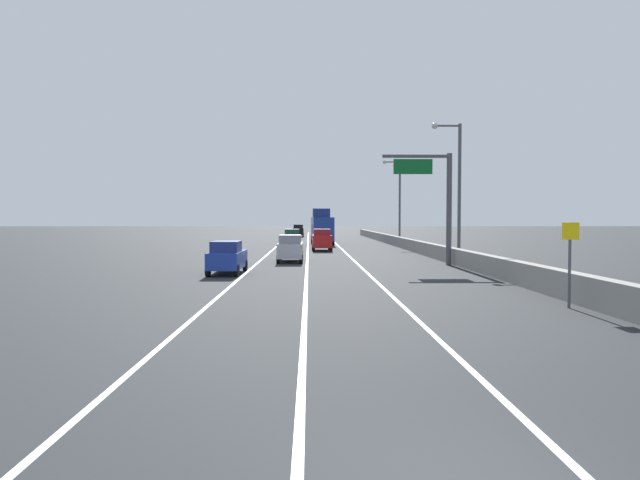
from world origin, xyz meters
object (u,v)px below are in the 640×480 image
(lamp_post_right_third, at_px, (398,196))
(car_blue_0, at_px, (227,257))
(lamp_post_right_second, at_px, (456,182))
(car_silver_4, at_px, (290,248))
(box_truck, at_px, (322,228))
(overhead_sign_gantry, at_px, (438,195))
(car_red_2, at_px, (322,240))
(car_black_3, at_px, (298,231))
(speed_advisory_sign, at_px, (570,258))
(car_green_1, at_px, (292,239))

(lamp_post_right_third, xyz_separation_m, car_blue_0, (-14.97, -33.55, -4.78))
(lamp_post_right_second, xyz_separation_m, lamp_post_right_third, (-0.14, 25.47, 0.00))
(car_silver_4, bearing_deg, lamp_post_right_second, -3.37)
(box_truck, bearing_deg, overhead_sign_gantry, -77.01)
(car_red_2, height_order, car_silver_4, car_red_2)
(car_silver_4, distance_m, box_truck, 27.84)
(lamp_post_right_third, distance_m, car_black_3, 33.48)
(overhead_sign_gantry, bearing_deg, lamp_post_right_second, 52.90)
(car_blue_0, distance_m, box_truck, 36.98)
(car_silver_4, bearing_deg, car_blue_0, -110.53)
(car_blue_0, xyz_separation_m, car_silver_4, (3.28, 8.77, 0.05))
(speed_advisory_sign, relative_size, car_black_3, 0.65)
(car_green_1, distance_m, car_red_2, 5.48)
(speed_advisory_sign, xyz_separation_m, car_black_3, (-10.95, 76.85, -0.70))
(speed_advisory_sign, distance_m, car_green_1, 41.36)
(speed_advisory_sign, distance_m, car_blue_0, 18.57)
(overhead_sign_gantry, bearing_deg, box_truck, 102.99)
(car_black_3, bearing_deg, car_silver_4, -89.50)
(car_red_2, bearing_deg, car_blue_0, -104.43)
(car_green_1, bearing_deg, lamp_post_right_second, -57.65)
(speed_advisory_sign, relative_size, car_green_1, 0.63)
(overhead_sign_gantry, height_order, lamp_post_right_third, lamp_post_right_third)
(car_green_1, xyz_separation_m, car_black_3, (-0.04, 36.95, 0.05))
(lamp_post_right_second, height_order, lamp_post_right_third, same)
(speed_advisory_sign, relative_size, car_red_2, 0.71)
(overhead_sign_gantry, height_order, box_truck, overhead_sign_gantry)
(lamp_post_right_third, height_order, car_red_2, lamp_post_right_third)
(overhead_sign_gantry, xyz_separation_m, lamp_post_right_second, (1.80, 2.38, 0.99))
(lamp_post_right_third, xyz_separation_m, car_silver_4, (-11.68, -24.77, -4.74))
(car_blue_0, relative_size, box_truck, 0.50)
(lamp_post_right_second, bearing_deg, box_truck, 107.41)
(overhead_sign_gantry, bearing_deg, lamp_post_right_third, 86.59)
(car_black_3, height_order, box_truck, box_truck)
(lamp_post_right_third, xyz_separation_m, car_black_3, (-12.17, 30.85, -4.65))
(lamp_post_right_third, distance_m, car_green_1, 14.37)
(car_red_2, bearing_deg, box_truck, 88.60)
(car_green_1, bearing_deg, car_black_3, 90.07)
(lamp_post_right_second, relative_size, lamp_post_right_third, 1.00)
(lamp_post_right_second, height_order, car_green_1, lamp_post_right_second)
(lamp_post_right_second, distance_m, car_silver_4, 12.76)
(speed_advisory_sign, xyz_separation_m, car_blue_0, (-13.75, 12.46, -0.83))
(car_blue_0, bearing_deg, lamp_post_right_second, 28.12)
(overhead_sign_gantry, height_order, car_silver_4, overhead_sign_gantry)
(box_truck, bearing_deg, lamp_post_right_second, -72.59)
(speed_advisory_sign, bearing_deg, car_silver_4, 116.24)
(speed_advisory_sign, bearing_deg, car_red_2, 102.55)
(car_blue_0, distance_m, car_green_1, 27.58)
(speed_advisory_sign, height_order, box_truck, box_truck)
(lamp_post_right_third, relative_size, car_silver_4, 2.16)
(speed_advisory_sign, relative_size, car_silver_4, 0.65)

